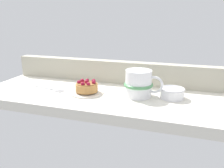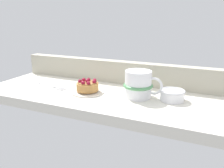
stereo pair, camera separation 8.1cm
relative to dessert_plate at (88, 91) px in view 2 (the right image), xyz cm
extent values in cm
cube|color=silver|center=(5.35, 1.98, -2.09)|extent=(89.85, 34.13, 3.39)
cube|color=#B2AD99|center=(5.35, 16.86, 4.07)|extent=(88.05, 4.35, 8.94)
cylinder|color=silver|center=(0.00, 0.00, 0.03)|extent=(11.85, 11.85, 0.85)
cylinder|color=silver|center=(0.00, 0.00, -0.19)|extent=(6.52, 6.52, 0.43)
cylinder|color=#B77F42|center=(0.00, 0.00, 1.82)|extent=(7.85, 7.85, 2.72)
cylinder|color=olive|center=(0.00, 0.00, 3.33)|extent=(6.91, 6.91, 0.30)
sphere|color=maroon|center=(0.00, 0.00, 3.90)|extent=(1.39, 1.39, 1.39)
sphere|color=maroon|center=(2.66, 0.21, 3.92)|extent=(1.40, 1.40, 1.40)
sphere|color=maroon|center=(1.88, 2.14, 3.90)|extent=(1.39, 1.39, 1.39)
sphere|color=maroon|center=(-0.60, 2.47, 3.84)|extent=(1.35, 1.35, 1.35)
sphere|color=maroon|center=(-2.21, 1.19, 3.83)|extent=(1.43, 1.43, 1.43)
sphere|color=maroon|center=(-2.48, -0.99, 3.85)|extent=(1.35, 1.35, 1.35)
sphere|color=maroon|center=(-0.32, -2.45, 3.82)|extent=(1.42, 1.42, 1.42)
sphere|color=maroon|center=(1.59, -2.07, 3.77)|extent=(1.36, 1.36, 1.36)
cylinder|color=white|center=(18.03, 2.68, 4.19)|extent=(8.91, 8.91, 9.18)
torus|color=#569960|center=(18.03, 2.68, 3.74)|extent=(10.06, 10.06, 1.10)
torus|color=white|center=(23.38, 2.68, 4.19)|extent=(6.00, 0.86, 6.00)
cube|color=silver|center=(-19.13, 1.00, -0.10)|extent=(10.30, 3.04, 0.60)
cube|color=silver|center=(-14.06, -0.18, -0.10)|extent=(1.30, 0.82, 0.60)
cube|color=silver|center=(-10.90, -2.04, -0.10)|extent=(3.46, 1.03, 0.60)
cube|color=silver|center=(-10.73, -1.33, -0.10)|extent=(3.46, 1.03, 0.60)
cube|color=silver|center=(-10.56, -0.61, -0.10)|extent=(3.46, 1.03, 0.60)
cube|color=silver|center=(-10.40, 0.10, -0.10)|extent=(3.46, 1.03, 0.60)
cylinder|color=white|center=(29.24, 4.26, 1.22)|extent=(7.79, 7.79, 3.24)
torus|color=silver|center=(29.24, 4.26, 2.84)|extent=(8.23, 8.23, 0.60)
camera|label=1|loc=(32.83, -72.50, 26.54)|focal=37.49mm
camera|label=2|loc=(40.39, -69.63, 26.54)|focal=37.49mm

